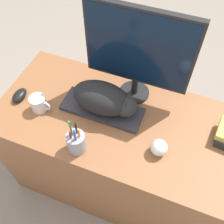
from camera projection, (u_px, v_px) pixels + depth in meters
The scene contains 9 objects.
ground_plane at pixel (105, 220), 1.78m from camera, with size 12.00×12.00×0.00m, color gray.
desk at pixel (123, 156), 1.64m from camera, with size 1.36×0.62×0.77m.
keyboard at pixel (102, 109), 1.36m from camera, with size 0.42×0.16×0.02m.
cat at pixel (105, 99), 1.29m from camera, with size 0.33×0.17×0.16m.
monitor at pixel (138, 51), 1.20m from camera, with size 0.52×0.16×0.52m.
computer_mouse at pixel (19, 95), 1.41m from camera, with size 0.06×0.10×0.04m.
coffee_mug at pixel (39, 104), 1.35m from camera, with size 0.11×0.08×0.09m.
pen_cup at pixel (76, 142), 1.19m from camera, with size 0.09×0.09×0.21m.
baseball at pixel (159, 148), 1.20m from camera, with size 0.08×0.08×0.08m.
Camera 1 is at (0.21, -0.42, 1.87)m, focal length 42.00 mm.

